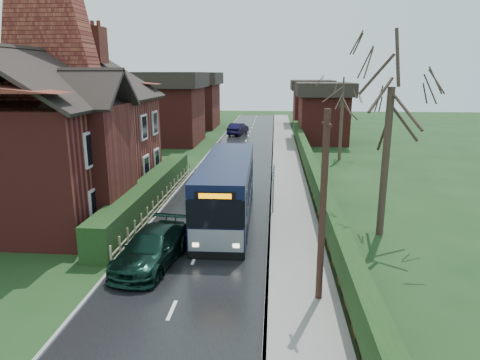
# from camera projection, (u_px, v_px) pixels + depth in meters

# --- Properties ---
(ground) EXTENTS (140.00, 140.00, 0.00)m
(ground) POSITION_uv_depth(u_px,v_px,m) (202.00, 241.00, 19.67)
(ground) COLOR #24431C
(ground) RESTS_ON ground
(road) EXTENTS (6.00, 100.00, 0.02)m
(road) POSITION_uv_depth(u_px,v_px,m) (227.00, 185.00, 29.34)
(road) COLOR black
(road) RESTS_ON ground
(pavement) EXTENTS (2.50, 100.00, 0.14)m
(pavement) POSITION_uv_depth(u_px,v_px,m) (289.00, 186.00, 28.99)
(pavement) COLOR slate
(pavement) RESTS_ON ground
(kerb_right) EXTENTS (0.12, 100.00, 0.14)m
(kerb_right) POSITION_uv_depth(u_px,v_px,m) (271.00, 185.00, 29.08)
(kerb_right) COLOR gray
(kerb_right) RESTS_ON ground
(kerb_left) EXTENTS (0.12, 100.00, 0.10)m
(kerb_left) POSITION_uv_depth(u_px,v_px,m) (183.00, 184.00, 29.57)
(kerb_left) COLOR gray
(kerb_left) RESTS_ON ground
(front_hedge) EXTENTS (1.20, 16.00, 1.60)m
(front_hedge) POSITION_uv_depth(u_px,v_px,m) (150.00, 193.00, 24.62)
(front_hedge) COLOR black
(front_hedge) RESTS_ON ground
(picket_fence) EXTENTS (0.10, 16.00, 0.90)m
(picket_fence) POSITION_uv_depth(u_px,v_px,m) (163.00, 199.00, 24.64)
(picket_fence) COLOR #9B8C69
(picket_fence) RESTS_ON ground
(right_wall_hedge) EXTENTS (0.60, 50.00, 1.80)m
(right_wall_hedge) POSITION_uv_depth(u_px,v_px,m) (312.00, 173.00, 28.64)
(right_wall_hedge) COLOR maroon
(right_wall_hedge) RESTS_ON ground
(brick_house) EXTENTS (9.30, 14.60, 10.30)m
(brick_house) POSITION_uv_depth(u_px,v_px,m) (61.00, 130.00, 23.91)
(brick_house) COLOR maroon
(brick_house) RESTS_ON ground
(bus) EXTENTS (2.62, 10.56, 3.19)m
(bus) POSITION_uv_depth(u_px,v_px,m) (227.00, 190.00, 22.27)
(bus) COLOR black
(bus) RESTS_ON ground
(car_silver) EXTENTS (2.16, 4.29, 1.40)m
(car_silver) POSITION_uv_depth(u_px,v_px,m) (208.00, 171.00, 30.47)
(car_silver) COLOR #A3A4A8
(car_silver) RESTS_ON ground
(car_green) EXTENTS (2.58, 5.07, 1.41)m
(car_green) POSITION_uv_depth(u_px,v_px,m) (152.00, 248.00, 17.08)
(car_green) COLOR black
(car_green) RESTS_ON ground
(car_distant) EXTENTS (2.47, 4.68, 1.47)m
(car_distant) POSITION_uv_depth(u_px,v_px,m) (238.00, 129.00, 53.41)
(car_distant) COLOR black
(car_distant) RESTS_ON ground
(bus_stop_sign) EXTENTS (0.16, 0.42, 2.80)m
(bus_stop_sign) POSITION_uv_depth(u_px,v_px,m) (273.00, 182.00, 22.79)
(bus_stop_sign) COLOR slate
(bus_stop_sign) RESTS_ON ground
(telegraph_pole) EXTENTS (0.23, 0.83, 6.45)m
(telegraph_pole) POSITION_uv_depth(u_px,v_px,m) (323.00, 209.00, 13.67)
(telegraph_pole) COLOR black
(telegraph_pole) RESTS_ON ground
(tree_right_near) EXTENTS (4.57, 4.57, 9.87)m
(tree_right_near) POSITION_uv_depth(u_px,v_px,m) (393.00, 76.00, 18.65)
(tree_right_near) COLOR #32251D
(tree_right_near) RESTS_ON ground
(tree_right_far) EXTENTS (3.93, 3.93, 7.59)m
(tree_right_far) POSITION_uv_depth(u_px,v_px,m) (343.00, 95.00, 36.63)
(tree_right_far) COLOR #3E2D24
(tree_right_far) RESTS_ON ground
(tree_house_side) EXTENTS (3.92, 3.92, 8.92)m
(tree_house_side) POSITION_uv_depth(u_px,v_px,m) (91.00, 83.00, 36.25)
(tree_house_side) COLOR #36281F
(tree_house_side) RESTS_ON ground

